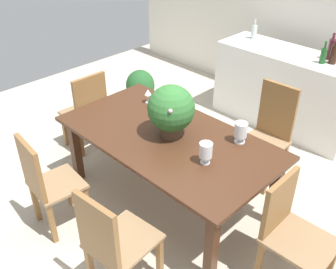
# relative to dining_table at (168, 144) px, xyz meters

# --- Properties ---
(ground_plane) EXTENTS (7.04, 7.04, 0.00)m
(ground_plane) POSITION_rel_dining_table_xyz_m (0.00, 0.15, -0.66)
(ground_plane) COLOR #BCB29E
(back_wall) EXTENTS (6.40, 0.10, 2.60)m
(back_wall) POSITION_rel_dining_table_xyz_m (0.00, 2.75, 0.64)
(back_wall) COLOR silver
(back_wall) RESTS_ON ground
(dining_table) EXTENTS (2.03, 1.10, 0.75)m
(dining_table) POSITION_rel_dining_table_xyz_m (0.00, 0.00, 0.00)
(dining_table) COLOR #422616
(dining_table) RESTS_ON ground
(chair_near_right) EXTENTS (0.46, 0.52, 0.98)m
(chair_near_right) POSITION_rel_dining_table_xyz_m (0.47, -1.02, -0.12)
(chair_near_right) COLOR brown
(chair_near_right) RESTS_ON ground
(chair_foot_end) EXTENTS (0.49, 0.44, 0.92)m
(chair_foot_end) POSITION_rel_dining_table_xyz_m (1.28, -0.00, -0.15)
(chair_foot_end) COLOR brown
(chair_foot_end) RESTS_ON ground
(chair_near_left) EXTENTS (0.46, 0.45, 0.96)m
(chair_near_left) POSITION_rel_dining_table_xyz_m (-0.47, -1.01, -0.13)
(chair_near_left) COLOR brown
(chair_near_left) RESTS_ON ground
(chair_head_end) EXTENTS (0.40, 0.45, 0.95)m
(chair_head_end) POSITION_rel_dining_table_xyz_m (-1.29, -0.00, -0.13)
(chair_head_end) COLOR brown
(chair_head_end) RESTS_ON ground
(chair_far_right) EXTENTS (0.44, 0.44, 1.04)m
(chair_far_right) POSITION_rel_dining_table_xyz_m (0.45, 1.02, -0.09)
(chair_far_right) COLOR brown
(chair_far_right) RESTS_ON ground
(flower_centerpiece) EXTENTS (0.42, 0.42, 0.48)m
(flower_centerpiece) POSITION_rel_dining_table_xyz_m (0.01, 0.03, 0.35)
(flower_centerpiece) COLOR #4C3828
(flower_centerpiece) RESTS_ON dining_table
(crystal_vase_left) EXTENTS (0.11, 0.11, 0.19)m
(crystal_vase_left) POSITION_rel_dining_table_xyz_m (0.51, -0.08, 0.21)
(crystal_vase_left) COLOR silver
(crystal_vase_left) RESTS_ON dining_table
(crystal_vase_center_near) EXTENTS (0.11, 0.11, 0.19)m
(crystal_vase_center_near) POSITION_rel_dining_table_xyz_m (0.52, 0.37, 0.21)
(crystal_vase_center_near) COLOR silver
(crystal_vase_center_near) RESTS_ON dining_table
(wine_glass) EXTENTS (0.07, 0.07, 0.15)m
(wine_glass) POSITION_rel_dining_table_xyz_m (-0.60, 0.31, 0.20)
(wine_glass) COLOR silver
(wine_glass) RESTS_ON dining_table
(kitchen_counter) EXTENTS (1.79, 0.62, 0.98)m
(kitchen_counter) POSITION_rel_dining_table_xyz_m (0.01, 2.09, -0.17)
(kitchen_counter) COLOR silver
(kitchen_counter) RESTS_ON ground
(wine_bottle_dark) EXTENTS (0.08, 0.08, 0.29)m
(wine_bottle_dark) POSITION_rel_dining_table_xyz_m (0.49, 2.11, 0.44)
(wine_bottle_dark) COLOR black
(wine_bottle_dark) RESTS_ON kitchen_counter
(wine_bottle_amber) EXTENTS (0.07, 0.07, 0.25)m
(wine_bottle_amber) POSITION_rel_dining_table_xyz_m (0.41, 2.04, 0.41)
(wine_bottle_amber) COLOR #194C1E
(wine_bottle_amber) RESTS_ON kitchen_counter
(wine_bottle_green) EXTENTS (0.07, 0.07, 0.31)m
(wine_bottle_green) POSITION_rel_dining_table_xyz_m (0.41, 2.20, 0.45)
(wine_bottle_green) COLOR #511E28
(wine_bottle_green) RESTS_ON kitchen_counter
(wine_bottle_tall) EXTENTS (0.07, 0.07, 0.26)m
(wine_bottle_tall) POSITION_rel_dining_table_xyz_m (-0.62, 2.20, 0.42)
(wine_bottle_tall) COLOR #B2BFB7
(wine_bottle_tall) RESTS_ON kitchen_counter
(potted_plant_floor) EXTENTS (0.40, 0.40, 0.55)m
(potted_plant_floor) POSITION_rel_dining_table_xyz_m (-1.64, 1.10, -0.36)
(potted_plant_floor) COLOR #9E9384
(potted_plant_floor) RESTS_ON ground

